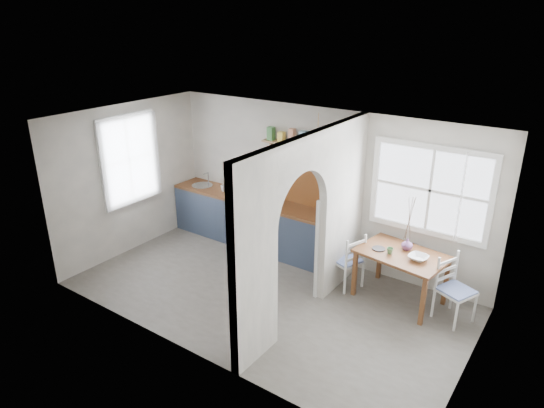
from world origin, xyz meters
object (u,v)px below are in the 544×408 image
Objects in this scene: dining_table at (400,277)px; vase at (407,244)px; chair_right at (456,290)px; kettle at (327,211)px; chair_left at (346,260)px.

dining_table is 7.11× the size of vase.
chair_right is 3.75× the size of kettle.
dining_table is at bearing 109.89° from chair_right.
dining_table is 0.49m from vase.
chair_left is at bearing -17.84° from kettle.
kettle is at bearing 176.47° from vase.
vase is (-0.81, 0.21, 0.38)m from chair_right.
dining_table is 1.54m from kettle.
dining_table is 1.36× the size of chair_left.
chair_left is 0.96× the size of chair_right.
chair_left is at bearing 114.77° from chair_right.
dining_table is 0.83m from chair_left.
vase reaches higher than chair_left.
dining_table is 0.82m from chair_right.
dining_table is at bearing 116.65° from chair_left.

